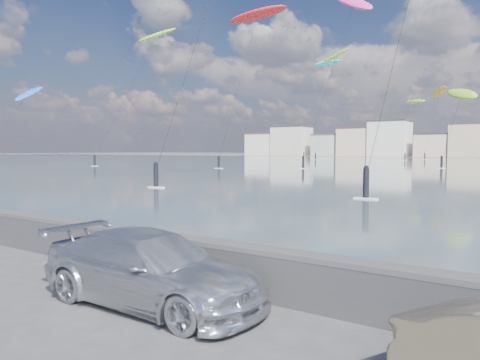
# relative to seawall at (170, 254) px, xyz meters

# --- Properties ---
(ground) EXTENTS (700.00, 700.00, 0.00)m
(ground) POSITION_rel_seawall_xyz_m (0.00, -2.70, -0.58)
(ground) COLOR #333335
(ground) RESTS_ON ground
(seawall) EXTENTS (400.00, 0.36, 1.08)m
(seawall) POSITION_rel_seawall_xyz_m (0.00, 0.00, 0.00)
(seawall) COLOR #28282B
(seawall) RESTS_ON ground
(car_silver) EXTENTS (4.73, 1.99, 1.36)m
(car_silver) POSITION_rel_seawall_xyz_m (0.87, -1.43, 0.10)
(car_silver) COLOR silver
(car_silver) RESTS_ON ground
(kitesurfer_0) EXTENTS (9.64, 15.41, 30.00)m
(kitesurfer_0) POSITION_rel_seawall_xyz_m (-22.14, 67.06, 26.03)
(kitesurfer_0) COLOR #E5338C
(kitesurfer_0) RESTS_ON ground
(kitesurfer_3) EXTENTS (9.75, 9.10, 25.52)m
(kitesurfer_3) POSITION_rel_seawall_xyz_m (-33.13, 55.18, 23.10)
(kitesurfer_3) COLOR red
(kitesurfer_3) RESTS_ON ground
(kitesurfer_4) EXTENTS (4.69, 13.63, 16.83)m
(kitesurfer_4) POSITION_rel_seawall_xyz_m (-84.46, 47.46, 13.60)
(kitesurfer_4) COLOR blue
(kitesurfer_4) RESTS_ON ground
(kitesurfer_6) EXTENTS (8.41, 14.56, 25.92)m
(kitesurfer_6) POSITION_rel_seawall_xyz_m (-56.31, 56.22, 23.17)
(kitesurfer_6) COLOR #8CD826
(kitesurfer_6) RESTS_ON ground
(kitesurfer_9) EXTENTS (8.63, 11.41, 16.78)m
(kitesurfer_9) POSITION_rel_seawall_xyz_m (-26.44, 123.29, 15.02)
(kitesurfer_9) COLOR #8CD826
(kitesurfer_9) RESTS_ON ground
(kitesurfer_10) EXTENTS (9.73, 14.44, 32.73)m
(kitesurfer_10) POSITION_rel_seawall_xyz_m (-49.15, 122.26, 29.35)
(kitesurfer_10) COLOR #8CD826
(kitesurfer_10) RESTS_ON ground
(kitesurfer_11) EXTENTS (9.14, 17.82, 34.55)m
(kitesurfer_11) POSITION_rel_seawall_xyz_m (-61.12, 143.24, 31.64)
(kitesurfer_11) COLOR #19BFBF
(kitesurfer_11) RESTS_ON ground
(kitesurfer_13) EXTENTS (7.55, 13.53, 14.11)m
(kitesurfer_13) POSITION_rel_seawall_xyz_m (-7.26, 77.38, 11.35)
(kitesurfer_13) COLOR #8CD826
(kitesurfer_13) RESTS_ON ground
(kitesurfer_15) EXTENTS (7.32, 13.68, 21.32)m
(kitesurfer_15) POSITION_rel_seawall_xyz_m (-23.93, 139.69, 18.97)
(kitesurfer_15) COLOR #BF8C19
(kitesurfer_15) RESTS_ON ground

